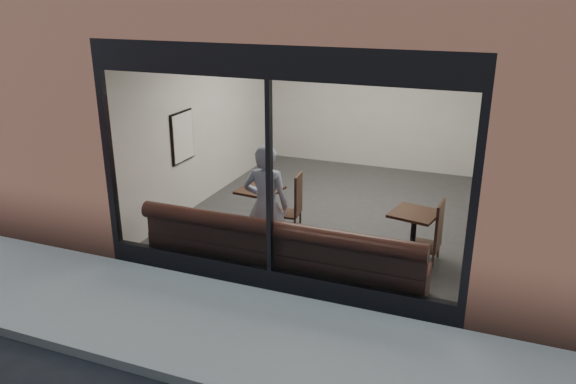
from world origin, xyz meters
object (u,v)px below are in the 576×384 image
at_px(person, 266,206).
at_px(cafe_chair_left, 287,214).
at_px(banquette, 282,261).
at_px(cafe_table_right, 415,214).
at_px(cafe_chair_right, 424,246).
at_px(cafe_table_left, 260,190).

xyz_separation_m(person, cafe_chair_left, (-0.21, 1.34, -0.66)).
xyz_separation_m(banquette, person, (-0.36, 0.30, 0.67)).
distance_m(banquette, cafe_table_right, 2.05).
height_order(cafe_table_right, cafe_chair_right, cafe_table_right).
height_order(banquette, person, person).
bearing_deg(person, cafe_table_right, -163.76).
relative_size(cafe_table_right, cafe_chair_left, 1.63).
distance_m(banquette, person, 0.82).
relative_size(person, cafe_chair_left, 4.58).
bearing_deg(banquette, person, 140.40).
height_order(cafe_table_left, cafe_chair_right, cafe_table_left).
bearing_deg(banquette, cafe_table_left, 125.20).
height_order(cafe_chair_left, cafe_chair_right, cafe_chair_right).
height_order(cafe_table_left, cafe_table_right, same).
distance_m(banquette, cafe_chair_left, 1.74).
distance_m(person, cafe_table_right, 2.16).
relative_size(cafe_table_left, cafe_table_right, 1.00).
height_order(person, cafe_table_left, person).
xyz_separation_m(person, cafe_table_left, (-0.54, 0.98, -0.16)).
relative_size(banquette, cafe_table_right, 6.29).
relative_size(cafe_table_left, cafe_chair_left, 1.63).
xyz_separation_m(cafe_table_right, cafe_chair_left, (-2.17, 0.47, -0.50)).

